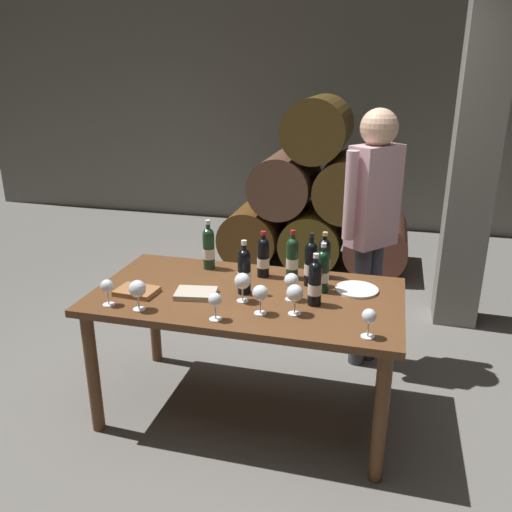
% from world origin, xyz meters
% --- Properties ---
extents(ground_plane, '(14.00, 14.00, 0.00)m').
position_xyz_m(ground_plane, '(0.00, 0.00, 0.00)').
color(ground_plane, '#66635E').
extents(cellar_back_wall, '(10.00, 0.24, 2.80)m').
position_xyz_m(cellar_back_wall, '(0.00, 4.20, 1.40)').
color(cellar_back_wall, slate).
rests_on(cellar_back_wall, ground_plane).
extents(barrel_stack, '(1.86, 0.90, 1.69)m').
position_xyz_m(barrel_stack, '(0.00, 2.60, 0.66)').
color(barrel_stack, '#563614').
rests_on(barrel_stack, ground_plane).
extents(stone_pillar, '(0.32, 0.32, 2.60)m').
position_xyz_m(stone_pillar, '(1.30, 1.60, 1.30)').
color(stone_pillar, slate).
rests_on(stone_pillar, ground_plane).
extents(dining_table, '(1.70, 0.90, 0.76)m').
position_xyz_m(dining_table, '(0.00, 0.00, 0.67)').
color(dining_table, brown).
rests_on(dining_table, ground_plane).
extents(wine_bottle_0, '(0.07, 0.07, 0.28)m').
position_xyz_m(wine_bottle_0, '(0.38, 0.35, 0.88)').
color(wine_bottle_0, black).
rests_on(wine_bottle_0, dining_table).
extents(wine_bottle_1, '(0.07, 0.07, 0.28)m').
position_xyz_m(wine_bottle_1, '(0.40, 0.13, 0.88)').
color(wine_bottle_1, black).
rests_on(wine_bottle_1, dining_table).
extents(wine_bottle_2, '(0.07, 0.07, 0.31)m').
position_xyz_m(wine_bottle_2, '(-0.01, 0.00, 0.89)').
color(wine_bottle_2, black).
rests_on(wine_bottle_2, dining_table).
extents(wine_bottle_3, '(0.07, 0.07, 0.28)m').
position_xyz_m(wine_bottle_3, '(0.38, -0.05, 0.88)').
color(wine_bottle_3, black).
rests_on(wine_bottle_3, dining_table).
extents(wine_bottle_4, '(0.07, 0.07, 0.31)m').
position_xyz_m(wine_bottle_4, '(0.32, 0.21, 0.89)').
color(wine_bottle_4, black).
rests_on(wine_bottle_4, dining_table).
extents(wine_bottle_5, '(0.07, 0.07, 0.28)m').
position_xyz_m(wine_bottle_5, '(0.03, 0.27, 0.88)').
color(wine_bottle_5, black).
rests_on(wine_bottle_5, dining_table).
extents(wine_bottle_6, '(0.07, 0.07, 0.30)m').
position_xyz_m(wine_bottle_6, '(0.20, 0.29, 0.89)').
color(wine_bottle_6, '#19381E').
rests_on(wine_bottle_6, dining_table).
extents(wine_bottle_7, '(0.07, 0.07, 0.31)m').
position_xyz_m(wine_bottle_7, '(-0.33, 0.31, 0.89)').
color(wine_bottle_7, '#19381E').
rests_on(wine_bottle_7, dining_table).
extents(wine_glass_0, '(0.07, 0.07, 0.14)m').
position_xyz_m(wine_glass_0, '(-0.66, -0.33, 0.86)').
color(wine_glass_0, white).
rests_on(wine_glass_0, dining_table).
extents(wine_glass_1, '(0.09, 0.09, 0.16)m').
position_xyz_m(wine_glass_1, '(-0.48, -0.34, 0.87)').
color(wine_glass_1, white).
rests_on(wine_glass_1, dining_table).
extents(wine_glass_2, '(0.07, 0.07, 0.14)m').
position_xyz_m(wine_glass_2, '(0.68, -0.34, 0.86)').
color(wine_glass_2, white).
rests_on(wine_glass_2, dining_table).
extents(wine_glass_3, '(0.09, 0.09, 0.16)m').
position_xyz_m(wine_glass_3, '(0.30, -0.19, 0.87)').
color(wine_glass_3, white).
rests_on(wine_glass_3, dining_table).
extents(wine_glass_4, '(0.09, 0.09, 0.16)m').
position_xyz_m(wine_glass_4, '(0.01, -0.11, 0.87)').
color(wine_glass_4, white).
rests_on(wine_glass_4, dining_table).
extents(wine_glass_5, '(0.08, 0.08, 0.16)m').
position_xyz_m(wine_glass_5, '(0.13, -0.23, 0.87)').
color(wine_glass_5, white).
rests_on(wine_glass_5, dining_table).
extents(wine_glass_6, '(0.08, 0.08, 0.15)m').
position_xyz_m(wine_glass_6, '(0.25, -0.02, 0.87)').
color(wine_glass_6, white).
rests_on(wine_glass_6, dining_table).
extents(wine_glass_7, '(0.07, 0.07, 0.14)m').
position_xyz_m(wine_glass_7, '(-0.06, -0.35, 0.86)').
color(wine_glass_7, white).
rests_on(wine_glass_7, dining_table).
extents(tasting_notebook, '(0.24, 0.19, 0.03)m').
position_xyz_m(tasting_notebook, '(-0.26, -0.10, 0.77)').
color(tasting_notebook, '#B2A893').
rests_on(tasting_notebook, dining_table).
extents(leather_ledger, '(0.23, 0.17, 0.03)m').
position_xyz_m(leather_ledger, '(-0.59, -0.16, 0.77)').
color(leather_ledger, '#936038').
rests_on(leather_ledger, dining_table).
extents(serving_plate, '(0.24, 0.24, 0.01)m').
position_xyz_m(serving_plate, '(0.59, 0.19, 0.77)').
color(serving_plate, white).
rests_on(serving_plate, dining_table).
extents(sommelier_presenting, '(0.34, 0.40, 1.72)m').
position_xyz_m(sommelier_presenting, '(0.62, 0.75, 1.04)').
color(sommelier_presenting, '#383842').
rests_on(sommelier_presenting, ground_plane).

